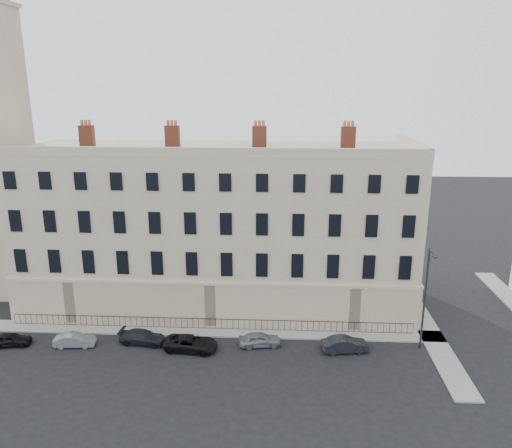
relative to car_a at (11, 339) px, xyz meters
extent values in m
plane|color=black|center=(21.93, -1.81, -0.55)|extent=(160.00, 160.00, 0.00)
cube|color=#C2AF90|center=(15.93, 10.19, 6.95)|extent=(36.00, 12.00, 15.00)
cube|color=beige|center=(15.93, 4.11, 1.45)|extent=(36.10, 0.18, 4.00)
cube|color=beige|center=(34.01, 10.19, 1.45)|extent=(0.18, 12.10, 4.00)
cube|color=#C2AF90|center=(15.93, 4.34, 14.85)|extent=(36.00, 0.35, 0.80)
cube|color=#C2AF90|center=(33.78, 10.19, 14.85)|extent=(0.35, 12.00, 0.80)
cube|color=brown|center=(3.93, 10.19, 15.45)|extent=(1.30, 0.70, 2.00)
cube|color=brown|center=(11.93, 10.19, 15.45)|extent=(1.30, 0.70, 2.00)
cube|color=brown|center=(19.93, 10.19, 15.45)|extent=(1.30, 0.70, 2.00)
cube|color=brown|center=(27.93, 10.19, 15.45)|extent=(1.30, 0.70, 2.00)
cube|color=gray|center=(11.93, 3.19, -0.49)|extent=(48.00, 2.00, 0.12)
cube|color=gray|center=(34.93, 6.19, -0.49)|extent=(2.00, 24.00, 0.12)
cube|color=black|center=(15.93, 3.59, 0.47)|extent=(35.00, 0.04, 0.04)
cube|color=black|center=(15.93, 3.59, -0.43)|extent=(35.00, 0.04, 0.04)
imported|color=black|center=(0.00, 0.00, 0.00)|extent=(3.42, 1.84, 1.10)
imported|color=slate|center=(5.29, 0.19, -0.01)|extent=(3.39, 1.46, 1.08)
imported|color=black|center=(10.71, 0.94, 0.01)|extent=(4.03, 1.98, 1.13)
imported|color=black|center=(14.89, 0.08, 0.05)|extent=(4.50, 2.42, 1.20)
imported|color=gray|center=(20.39, 1.03, 0.03)|extent=(3.62, 1.95, 1.17)
imported|color=black|center=(27.28, 0.51, 0.06)|extent=(3.90, 1.88, 1.23)
cylinder|color=#2F3035|center=(33.45, 1.39, 3.75)|extent=(0.17, 0.17, 8.61)
cylinder|color=#2F3035|center=(33.42, 0.63, 7.95)|extent=(0.19, 1.62, 0.11)
cube|color=#2F3035|center=(33.38, -0.12, 7.90)|extent=(0.22, 0.55, 0.13)
camera|label=1|loc=(22.01, -35.49, 20.43)|focal=35.00mm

